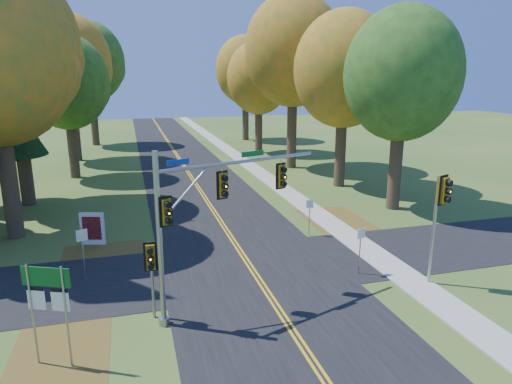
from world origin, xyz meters
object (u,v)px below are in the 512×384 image
object	(u,v)px
east_signal_pole	(441,203)
route_sign_cluster	(47,295)
info_kiosk	(93,229)
traffic_mast	(204,209)

from	to	relation	value
east_signal_pole	route_sign_cluster	size ratio (longest dim) A/B	1.45
route_sign_cluster	info_kiosk	distance (m)	10.52
traffic_mast	route_sign_cluster	bearing A→B (deg)	-177.97
east_signal_pole	info_kiosk	world-z (taller)	east_signal_pole
traffic_mast	east_signal_pole	distance (m)	9.52
route_sign_cluster	info_kiosk	size ratio (longest dim) A/B	1.90
info_kiosk	route_sign_cluster	bearing A→B (deg)	-76.03
traffic_mast	route_sign_cluster	xyz separation A→B (m)	(-4.95, -1.94, -1.69)
traffic_mast	info_kiosk	xyz separation A→B (m)	(-4.48, 8.48, -3.12)
traffic_mast	info_kiosk	size ratio (longest dim) A/B	3.79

